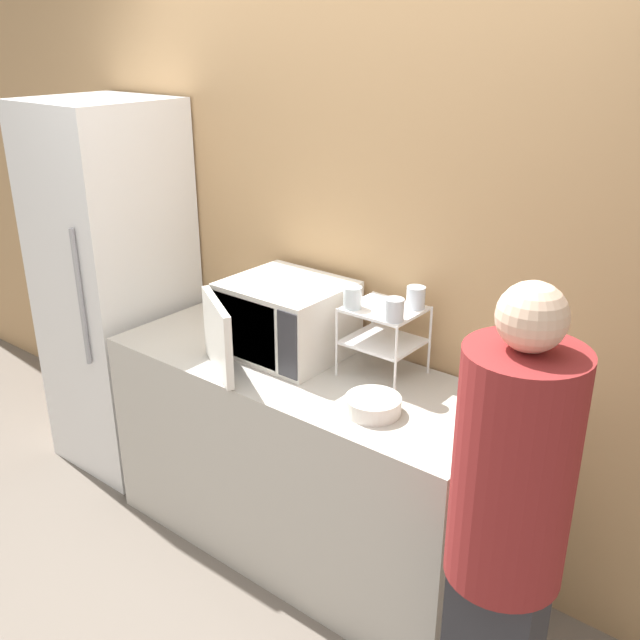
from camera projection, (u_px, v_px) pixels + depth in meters
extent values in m
plane|color=#6B6056|center=(254.00, 582.00, 3.02)|extent=(12.00, 12.00, 0.00)
cube|color=tan|center=(355.00, 251.00, 3.02)|extent=(8.00, 0.06, 2.60)
cube|color=#B7B2A8|center=(302.00, 460.00, 3.09)|extent=(1.73, 0.65, 0.89)
cube|color=silver|center=(287.00, 317.00, 3.00)|extent=(0.48, 0.42, 0.31)
cube|color=#B7B2A8|center=(244.00, 329.00, 2.88)|extent=(0.35, 0.01, 0.27)
cube|color=#333338|center=(287.00, 345.00, 2.74)|extent=(0.10, 0.01, 0.27)
cube|color=silver|center=(218.00, 336.00, 2.82)|extent=(0.34, 0.22, 0.30)
cylinder|color=white|center=(336.00, 342.00, 2.79)|extent=(0.01, 0.01, 0.29)
cylinder|color=white|center=(396.00, 362.00, 2.63)|extent=(0.01, 0.01, 0.29)
cylinder|color=white|center=(372.00, 324.00, 2.97)|extent=(0.01, 0.01, 0.29)
cylinder|color=white|center=(430.00, 341.00, 2.81)|extent=(0.01, 0.01, 0.29)
cube|color=white|center=(383.00, 342.00, 2.80)|extent=(0.27, 0.25, 0.01)
cube|color=white|center=(384.00, 309.00, 2.75)|extent=(0.27, 0.25, 0.01)
cylinder|color=silver|center=(353.00, 297.00, 2.73)|extent=(0.07, 0.07, 0.09)
cylinder|color=silver|center=(416.00, 297.00, 2.73)|extent=(0.07, 0.07, 0.09)
cylinder|color=silver|center=(394.00, 310.00, 2.61)|extent=(0.07, 0.07, 0.09)
cylinder|color=silver|center=(373.00, 412.00, 2.57)|extent=(0.11, 0.11, 0.01)
cylinder|color=silver|center=(373.00, 405.00, 2.56)|extent=(0.20, 0.20, 0.06)
cylinder|color=maroon|center=(514.00, 468.00, 1.87)|extent=(0.32, 0.32, 0.68)
sphere|color=beige|center=(532.00, 317.00, 1.71)|extent=(0.18, 0.18, 0.18)
cube|color=white|center=(117.00, 290.00, 3.63)|extent=(0.62, 0.61, 1.88)
cylinder|color=#99999E|center=(81.00, 298.00, 3.25)|extent=(0.02, 0.02, 0.66)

